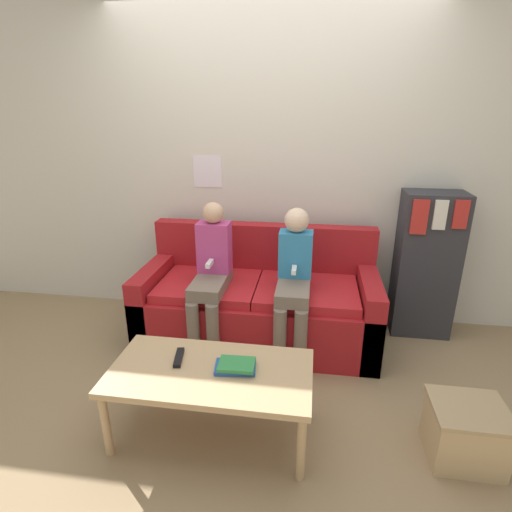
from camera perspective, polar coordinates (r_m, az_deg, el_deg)
name	(u,v)px	position (r m, az deg, el deg)	size (l,w,h in m)	color
ground_plane	(248,374)	(2.90, -1.15, -16.50)	(10.00, 10.00, 0.00)	#937A56
wall_back	(267,166)	(3.35, 1.63, 12.73)	(8.00, 0.07, 2.60)	beige
couch	(259,303)	(3.18, 0.37, -6.77)	(1.81, 0.79, 0.86)	maroon
coffee_table	(211,376)	(2.27, -6.49, -16.71)	(1.09, 0.56, 0.42)	tan
person_left	(211,272)	(2.93, -6.46, -2.34)	(0.24, 0.55, 1.11)	#756656
person_right	(294,277)	(2.85, 5.45, -3.01)	(0.24, 0.55, 1.09)	#756656
tv_remote	(179,358)	(2.34, -10.96, -14.05)	(0.07, 0.17, 0.02)	black
book_stack	(236,366)	(2.22, -2.88, -15.41)	(0.23, 0.16, 0.05)	#23519E
bookshelf	(426,265)	(3.42, 23.09, -1.14)	(0.45, 0.31, 1.16)	#2D2D33
storage_box	(465,433)	(2.51, 27.70, -21.43)	(0.37, 0.33, 0.32)	tan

